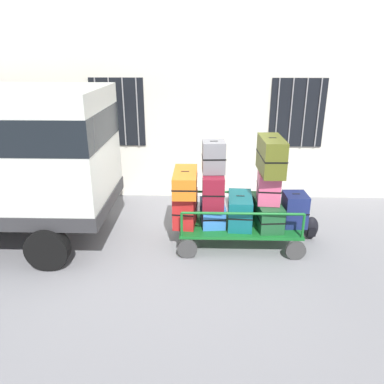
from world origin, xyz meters
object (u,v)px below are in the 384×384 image
(suitcase_midleft_top, at_px, (214,157))
(suitcase_midright_top, at_px, (271,156))
(suitcase_midright_middle, at_px, (268,187))
(suitcase_left_bottom, at_px, (185,208))
(suitcase_center_bottom, at_px, (240,210))
(suitcase_right_bottom, at_px, (295,209))
(suitcase_midleft_bottom, at_px, (212,213))
(backpack, at_px, (311,228))
(luggage_cart, at_px, (239,227))
(suitcase_midright_bottom, at_px, (267,213))
(suitcase_left_middle, at_px, (185,182))
(suitcase_midleft_middle, at_px, (213,187))

(suitcase_midleft_top, bearing_deg, suitcase_midright_top, 0.71)
(suitcase_midleft_top, relative_size, suitcase_midright_middle, 0.85)
(suitcase_left_bottom, bearing_deg, suitcase_center_bottom, 1.18)
(suitcase_right_bottom, bearing_deg, suitcase_left_bottom, -178.96)
(suitcase_midleft_bottom, xyz_separation_m, backpack, (1.84, 0.19, -0.37))
(luggage_cart, distance_m, suitcase_midright_top, 1.42)
(suitcase_midleft_top, xyz_separation_m, suitcase_midright_bottom, (0.97, 0.02, -1.02))
(suitcase_left_middle, xyz_separation_m, suitcase_midleft_middle, (0.48, 0.03, -0.10))
(suitcase_left_bottom, bearing_deg, suitcase_midleft_middle, 8.39)
(suitcase_midleft_top, relative_size, backpack, 1.24)
(suitcase_center_bottom, bearing_deg, suitcase_midleft_top, 179.51)
(suitcase_midleft_bottom, relative_size, suitcase_midleft_top, 1.27)
(suitcase_center_bottom, height_order, suitcase_right_bottom, suitcase_right_bottom)
(suitcase_midleft_bottom, bearing_deg, suitcase_left_middle, -179.58)
(suitcase_center_bottom, relative_size, suitcase_midright_middle, 1.28)
(suitcase_left_middle, relative_size, suitcase_midleft_top, 1.74)
(suitcase_midright_top, bearing_deg, suitcase_midright_bottom, 90.00)
(suitcase_midleft_middle, relative_size, suitcase_midright_bottom, 0.94)
(suitcase_midleft_top, bearing_deg, suitcase_left_bottom, -177.15)
(suitcase_left_bottom, bearing_deg, suitcase_midright_bottom, 1.90)
(suitcase_center_bottom, distance_m, suitcase_midright_bottom, 0.49)
(suitcase_midleft_bottom, distance_m, suitcase_midright_middle, 1.09)
(suitcase_right_bottom, bearing_deg, backpack, 27.79)
(suitcase_midleft_middle, xyz_separation_m, suitcase_midleft_top, (0.00, -0.05, 0.55))
(suitcase_left_middle, xyz_separation_m, suitcase_midright_bottom, (1.45, 0.01, -0.57))
(suitcase_midright_top, distance_m, backpack, 1.70)
(luggage_cart, distance_m, suitcase_center_bottom, 0.33)
(suitcase_right_bottom, distance_m, backpack, 0.64)
(suitcase_left_middle, xyz_separation_m, suitcase_midright_top, (1.45, -0.01, 0.48))
(luggage_cart, relative_size, suitcase_midright_top, 2.38)
(suitcase_left_bottom, relative_size, suitcase_midright_middle, 1.03)
(suitcase_right_bottom, bearing_deg, suitcase_left_middle, 179.78)
(suitcase_midright_middle, bearing_deg, backpack, 11.23)
(suitcase_left_middle, relative_size, backpack, 2.15)
(luggage_cart, xyz_separation_m, suitcase_left_bottom, (-0.97, -0.03, 0.36))
(suitcase_left_middle, relative_size, suitcase_midright_bottom, 0.96)
(suitcase_midleft_middle, relative_size, suitcase_midright_top, 1.02)
(luggage_cart, bearing_deg, suitcase_midright_top, 0.29)
(suitcase_midleft_middle, distance_m, backpack, 2.04)
(suitcase_midright_top, bearing_deg, suitcase_left_middle, 179.74)
(suitcase_midright_middle, bearing_deg, suitcase_midleft_middle, 179.75)
(backpack, bearing_deg, suitcase_left_bottom, -174.10)
(suitcase_midright_middle, xyz_separation_m, suitcase_midright_top, (0.00, -0.03, 0.57))
(luggage_cart, distance_m, suitcase_midleft_middle, 0.89)
(suitcase_midleft_bottom, relative_size, suitcase_midleft_middle, 0.75)
(suitcase_left_middle, xyz_separation_m, suitcase_center_bottom, (0.97, -0.02, -0.52))
(suitcase_left_middle, height_order, suitcase_midright_bottom, suitcase_left_middle)
(suitcase_midleft_top, xyz_separation_m, suitcase_right_bottom, (1.45, 0.01, -0.95))
(luggage_cart, xyz_separation_m, suitcase_right_bottom, (0.97, 0.00, 0.35))
(suitcase_midleft_bottom, relative_size, suitcase_right_bottom, 1.18)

